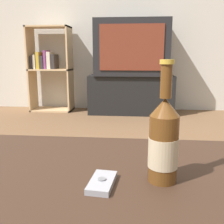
% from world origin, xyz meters
% --- Properties ---
extents(back_wall, '(8.00, 0.05, 2.60)m').
position_xyz_m(back_wall, '(0.00, 3.02, 1.30)').
color(back_wall, beige).
rests_on(back_wall, ground_plane).
extents(coffee_table, '(1.35, 0.63, 0.45)m').
position_xyz_m(coffee_table, '(0.00, 0.00, 0.38)').
color(coffee_table, '#332116').
rests_on(coffee_table, ground_plane).
extents(tv_stand, '(1.06, 0.42, 0.49)m').
position_xyz_m(tv_stand, '(0.10, 2.74, 0.24)').
color(tv_stand, black).
rests_on(tv_stand, ground_plane).
extents(television, '(0.90, 0.48, 0.67)m').
position_xyz_m(television, '(0.10, 2.74, 0.82)').
color(television, black).
rests_on(television, tv_stand).
extents(bookshelf, '(0.54, 0.30, 1.09)m').
position_xyz_m(bookshelf, '(-0.99, 2.81, 0.58)').
color(bookshelf, tan).
rests_on(bookshelf, ground_plane).
extents(beer_bottle, '(0.07, 0.07, 0.29)m').
position_xyz_m(beer_bottle, '(0.23, 0.00, 0.54)').
color(beer_bottle, '#563314').
rests_on(beer_bottle, coffee_table).
extents(cell_phone, '(0.06, 0.11, 0.02)m').
position_xyz_m(cell_phone, '(0.09, -0.04, 0.45)').
color(cell_phone, gray).
rests_on(cell_phone, coffee_table).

